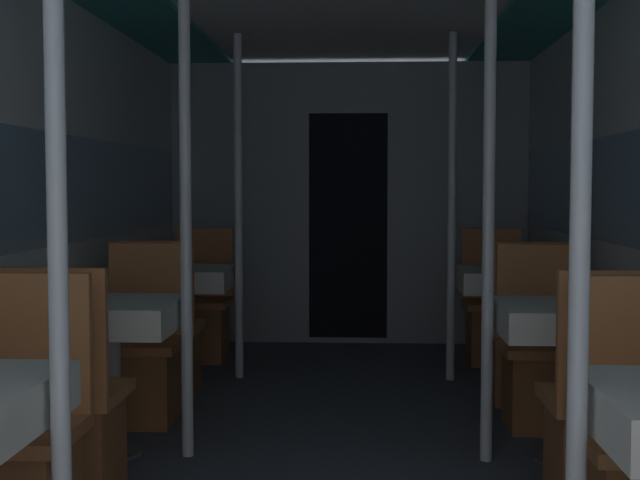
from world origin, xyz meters
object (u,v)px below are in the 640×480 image
at_px(chair_right_far_1, 541,373).
at_px(chair_right_near_2, 523,353).
at_px(support_pole_left_1, 186,216).
at_px(support_pole_right_0, 580,238).
at_px(chair_left_far_2, 201,320).
at_px(dining_table_right_2, 508,285).
at_px(chair_left_near_1, 68,428).
at_px(support_pole_right_1, 489,217).
at_px(dining_table_left_1, 109,324).
at_px(chair_left_far_0, 16,471).
at_px(support_pole_right_2, 452,208).
at_px(chair_left_near_2, 164,350).
at_px(chair_left_far_1, 142,368).
at_px(chair_right_far_2, 494,323).
at_px(support_pole_left_2, 238,207).
at_px(chair_right_near_1, 601,435).
at_px(dining_table_right_1, 568,327).
at_px(dining_table_left_2, 184,284).
at_px(support_pole_left_0, 57,237).

distance_m(chair_right_far_1, chair_right_near_2, 0.55).
distance_m(support_pole_left_1, support_pole_right_0, 2.25).
height_order(chair_left_far_2, dining_table_right_2, chair_left_far_2).
relative_size(chair_left_near_1, support_pole_right_1, 0.42).
relative_size(dining_table_left_1, chair_right_near_2, 0.76).
height_order(chair_left_far_0, chair_left_far_2, same).
distance_m(chair_right_far_1, support_pole_right_2, 1.48).
distance_m(chair_left_far_2, chair_right_far_1, 2.78).
distance_m(dining_table_right_2, support_pole_right_2, 0.63).
height_order(chair_left_near_2, chair_left_far_2, same).
relative_size(chair_left_far_1, chair_right_far_2, 1.00).
xyz_separation_m(support_pole_left_1, support_pole_right_2, (1.42, 1.75, 0.00)).
xyz_separation_m(chair_left_far_1, chair_right_near_2, (2.16, 0.55, 0.00)).
height_order(chair_left_far_2, chair_right_far_1, same).
relative_size(support_pole_left_2, chair_right_near_1, 2.36).
relative_size(chair_left_far_2, chair_right_far_1, 1.00).
xyz_separation_m(support_pole_left_2, dining_table_right_1, (1.79, -1.75, -0.51)).
distance_m(dining_table_left_1, chair_left_far_2, 2.38).
bearing_deg(dining_table_right_2, chair_left_far_2, 164.42).
xyz_separation_m(chair_left_near_1, chair_right_near_1, (2.16, 0.00, 0.00)).
bearing_deg(support_pole_right_2, chair_left_near_1, -127.19).
bearing_deg(dining_table_right_2, support_pole_right_1, -102.01).
distance_m(dining_table_left_2, dining_table_right_2, 2.16).
relative_size(chair_left_near_1, support_pole_right_0, 0.42).
xyz_separation_m(chair_left_far_1, dining_table_right_2, (2.16, 1.15, 0.34)).
bearing_deg(chair_right_far_1, support_pole_right_1, 58.23).
bearing_deg(dining_table_right_2, chair_right_near_1, -90.00).
bearing_deg(support_pole_left_2, support_pole_right_2, 0.00).
bearing_deg(chair_right_far_2, support_pole_right_0, 84.81).
bearing_deg(dining_table_left_2, support_pole_left_0, -83.93).
relative_size(chair_right_far_1, chair_right_far_2, 1.00).
xyz_separation_m(chair_left_far_0, support_pole_left_0, (0.37, -0.60, 0.85)).
bearing_deg(chair_left_near_2, support_pole_left_0, -82.68).
relative_size(chair_right_far_1, dining_table_right_2, 1.31).
distance_m(chair_left_near_2, chair_right_near_1, 2.78).
bearing_deg(dining_table_left_2, support_pole_left_2, 0.00).
height_order(support_pole_right_0, chair_right_far_1, support_pole_right_0).
height_order(chair_left_far_0, dining_table_right_2, chair_left_far_0).
distance_m(chair_right_near_1, chair_right_near_2, 1.75).
bearing_deg(chair_left_far_0, chair_right_far_2, -121.63).
bearing_deg(chair_right_near_1, chair_right_far_1, 90.00).
bearing_deg(chair_left_far_0, chair_left_far_1, -90.00).
bearing_deg(support_pole_right_1, dining_table_left_1, 180.00).
bearing_deg(support_pole_right_1, support_pole_left_0, -128.89).
bearing_deg(support_pole_right_2, chair_left_far_1, -147.22).
distance_m(dining_table_left_2, chair_left_far_2, 0.69).
relative_size(dining_table_right_2, chair_right_far_2, 0.76).
distance_m(support_pole_right_0, chair_right_far_1, 2.53).
relative_size(chair_right_near_2, support_pole_right_2, 0.42).
xyz_separation_m(chair_left_near_1, chair_left_far_2, (0.00, 2.96, 0.00)).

